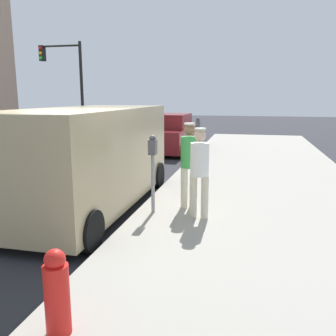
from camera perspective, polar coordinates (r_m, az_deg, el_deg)
The scene contains 10 objects.
ground_plane at distance 7.13m, azimuth -14.31°, elevation -8.63°, with size 80.00×80.00×0.00m, color #2D2D33.
sidewalk_slab at distance 6.37m, azimuth 15.42°, elevation -10.43°, with size 5.00×32.00×0.15m, color #9E998E.
parking_meter_near at distance 6.88m, azimuth -2.43°, elevation 1.18°, with size 0.14×0.18×1.52m.
parking_meter_far at distance 12.57m, azimuth 4.75°, elevation 5.75°, with size 0.14×0.18×1.52m.
pedestrian_in_white at distance 6.58m, azimuth 5.02°, elevation 0.09°, with size 0.36×0.34×1.68m.
pedestrian_in_green at distance 7.25m, azimuth 3.38°, elevation 1.36°, with size 0.34×0.34×1.72m.
parked_van at distance 7.76m, azimuth -12.41°, elevation 1.88°, with size 2.12×5.20×2.15m.
parked_sedan_ahead at distance 15.77m, azimuth 0.35°, elevation 5.33°, with size 2.05×4.45×1.65m.
traffic_light_corner at distance 20.51m, azimuth -15.81°, elevation 14.04°, with size 2.48×0.42×5.20m.
fire_hydrant at distance 3.73m, azimuth -17.21°, elevation -18.45°, with size 0.24×0.24×0.86m.
Camera 1 is at (3.17, -5.93, 2.39)m, focal length 38.42 mm.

